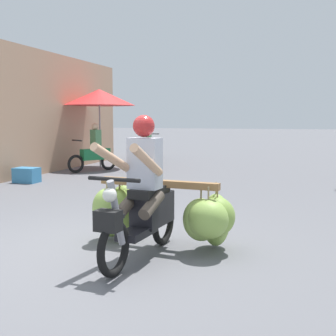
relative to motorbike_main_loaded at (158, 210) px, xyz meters
name	(u,v)px	position (x,y,z in m)	size (l,w,h in m)	color
ground_plane	(85,253)	(-0.77, -0.38, -0.48)	(120.00, 120.00, 0.00)	slate
motorbike_main_loaded	(158,210)	(0.00, 0.00, 0.00)	(1.81, 1.85, 1.58)	black
motorbike_distant_ahead_left	(148,144)	(-4.14, 11.16, 0.09)	(0.50, 1.62, 1.40)	black
motorbike_distant_ahead_right	(95,152)	(-4.19, 6.74, 0.09)	(0.94, 1.43, 1.40)	black
market_umbrella_near_shop	(99,97)	(-4.44, 7.63, 1.70)	(2.20, 2.20, 2.43)	#99999E
produce_crate	(27,175)	(-4.73, 4.21, -0.30)	(0.56, 0.40, 0.36)	teal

